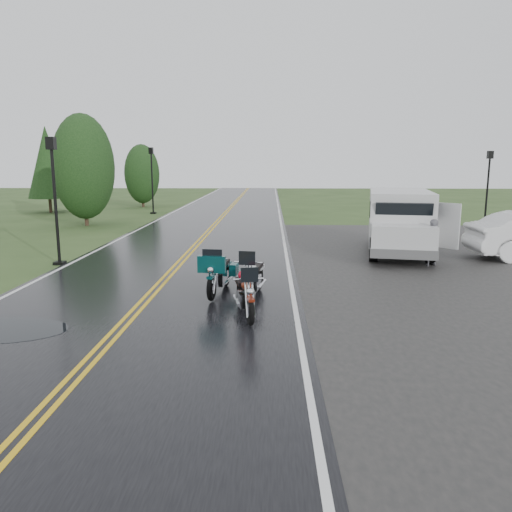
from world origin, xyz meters
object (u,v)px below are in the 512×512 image
at_px(motorcycle_red, 250,300).
at_px(person_at_van, 432,243).
at_px(lamp_post_far_left, 152,181).
at_px(motorcycle_teal, 211,278).
at_px(motorcycle_silver, 246,282).
at_px(lamp_post_far_right, 487,191).
at_px(van_white, 375,228).
at_px(lamp_post_near_left, 55,201).

xyz_separation_m(motorcycle_red, person_at_van, (5.92, 6.70, 0.18)).
height_order(person_at_van, lamp_post_far_left, lamp_post_far_left).
xyz_separation_m(motorcycle_teal, person_at_van, (6.98, 4.79, 0.14)).
relative_size(motorcycle_teal, person_at_van, 1.39).
height_order(motorcycle_silver, lamp_post_far_right, lamp_post_far_right).
height_order(motorcycle_red, lamp_post_far_right, lamp_post_far_right).
xyz_separation_m(motorcycle_teal, van_white, (5.17, 5.47, 0.59)).
bearing_deg(lamp_post_far_right, lamp_post_far_left, 156.83).
relative_size(motorcycle_red, person_at_van, 1.30).
bearing_deg(motorcycle_red, person_at_van, 37.36).
height_order(motorcycle_silver, lamp_post_far_left, lamp_post_far_left).
distance_m(motorcycle_silver, lamp_post_near_left, 8.70).
distance_m(lamp_post_near_left, lamp_post_far_left, 17.87).
bearing_deg(motorcycle_teal, person_at_van, 42.03).
relative_size(motorcycle_red, van_white, 0.33).
bearing_deg(lamp_post_near_left, van_white, 3.71).
xyz_separation_m(motorcycle_red, lamp_post_far_right, (11.67, 16.16, 1.47)).
distance_m(motorcycle_silver, van_white, 7.32).
xyz_separation_m(motorcycle_silver, lamp_post_far_right, (11.83, 14.69, 1.42)).
height_order(van_white, lamp_post_far_right, lamp_post_far_right).
bearing_deg(van_white, lamp_post_far_right, 60.01).
xyz_separation_m(lamp_post_far_left, lamp_post_far_right, (19.50, -8.35, -0.23)).
distance_m(motorcycle_red, person_at_van, 8.95).
relative_size(van_white, person_at_van, 3.96).
bearing_deg(person_at_van, van_white, -49.35).
height_order(van_white, lamp_post_far_left, lamp_post_far_left).
xyz_separation_m(motorcycle_silver, lamp_post_near_left, (-6.81, 5.20, 1.55)).
bearing_deg(lamp_post_far_left, lamp_post_far_right, -23.17).
height_order(motorcycle_silver, person_at_van, person_at_van).
distance_m(motorcycle_teal, lamp_post_near_left, 7.74).
bearing_deg(lamp_post_near_left, lamp_post_far_right, 27.00).
distance_m(van_white, person_at_van, 1.99).
bearing_deg(person_at_van, motorcycle_silver, 11.92).
relative_size(motorcycle_teal, lamp_post_far_right, 0.53).
height_order(motorcycle_red, van_white, van_white).
bearing_deg(lamp_post_far_right, motorcycle_teal, -131.78).
relative_size(van_white, lamp_post_far_right, 1.52).
relative_size(motorcycle_silver, lamp_post_far_right, 0.54).
height_order(person_at_van, lamp_post_far_right, lamp_post_far_right).
height_order(motorcycle_red, motorcycle_silver, motorcycle_silver).
xyz_separation_m(motorcycle_silver, person_at_van, (6.08, 5.23, 0.14)).
height_order(motorcycle_teal, lamp_post_near_left, lamp_post_near_left).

